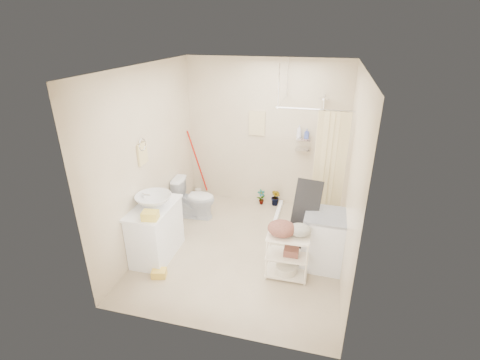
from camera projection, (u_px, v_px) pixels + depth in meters
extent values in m
plane|color=#BFAE8F|center=(243.00, 248.00, 5.21)|extent=(3.20, 3.20, 0.00)
cube|color=silver|center=(244.00, 67.00, 4.15)|extent=(2.80, 3.20, 0.04)
cube|color=beige|center=(265.00, 135.00, 6.09)|extent=(2.80, 0.04, 2.60)
cube|color=beige|center=(203.00, 230.00, 3.26)|extent=(2.80, 0.04, 2.60)
cube|color=beige|center=(149.00, 159.00, 5.00)|extent=(0.04, 3.20, 2.60)
cube|color=beige|center=(352.00, 178.00, 4.36)|extent=(0.04, 3.20, 2.60)
cube|color=white|center=(156.00, 231.00, 4.91)|extent=(0.51, 0.90, 0.79)
imported|color=silver|center=(154.00, 201.00, 4.72)|extent=(0.52, 0.52, 0.17)
cube|color=#DEC347|center=(150.00, 215.00, 4.41)|extent=(0.22, 0.19, 0.11)
cube|color=yellow|center=(159.00, 272.00, 4.59)|extent=(0.31, 0.27, 0.15)
imported|color=silver|center=(195.00, 198.00, 5.94)|extent=(0.72, 0.44, 0.71)
imported|color=brown|center=(261.00, 197.00, 6.44)|extent=(0.19, 0.18, 0.29)
imported|color=brown|center=(276.00, 197.00, 6.38)|extent=(0.23, 0.23, 0.33)
cube|color=beige|center=(257.00, 123.00, 6.03)|extent=(0.28, 0.03, 0.42)
imported|color=silver|center=(299.00, 131.00, 5.84)|extent=(0.09, 0.09, 0.21)
imported|color=#394A9B|center=(307.00, 133.00, 5.82)|extent=(0.07, 0.08, 0.16)
cube|color=silver|center=(323.00, 240.00, 4.72)|extent=(0.55, 0.57, 0.79)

